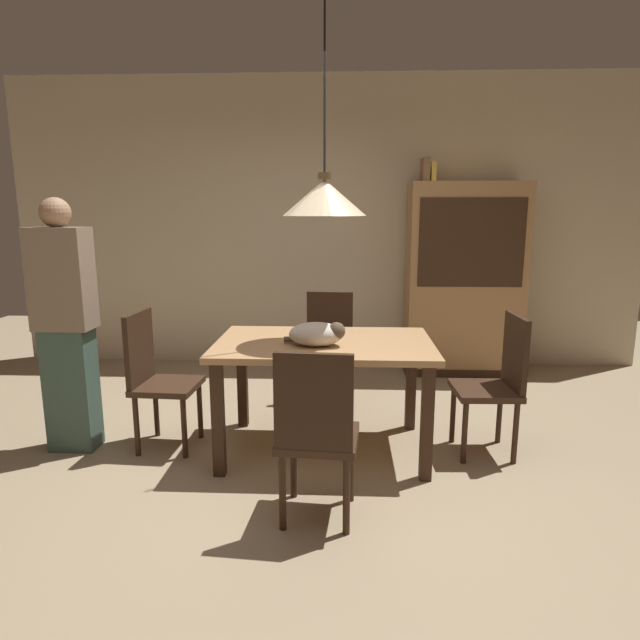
{
  "coord_description": "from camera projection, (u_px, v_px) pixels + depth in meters",
  "views": [
    {
      "loc": [
        0.19,
        -2.95,
        1.57
      ],
      "look_at": [
        0.02,
        0.65,
        0.85
      ],
      "focal_mm": 30.23,
      "sensor_mm": 36.0,
      "label": 1
    }
  ],
  "objects": [
    {
      "name": "chair_left_side",
      "position": [
        156.0,
        374.0,
        3.59
      ],
      "size": [
        0.42,
        0.42,
        0.93
      ],
      "color": "#382316",
      "rests_on": "ground"
    },
    {
      "name": "book_yellow_short",
      "position": [
        432.0,
        172.0,
        5.05
      ],
      "size": [
        0.04,
        0.2,
        0.18
      ],
      "primitive_type": "cube",
      "color": "gold",
      "rests_on": "hutch_bookcase"
    },
    {
      "name": "chair_right_side",
      "position": [
        498.0,
        379.0,
        3.49
      ],
      "size": [
        0.41,
        0.41,
        0.93
      ],
      "color": "#382316",
      "rests_on": "ground"
    },
    {
      "name": "hutch_bookcase",
      "position": [
        464.0,
        284.0,
        5.24
      ],
      "size": [
        1.12,
        0.45,
        1.85
      ],
      "color": "#A87A4C",
      "rests_on": "ground"
    },
    {
      "name": "back_wall",
      "position": [
        326.0,
        224.0,
        5.51
      ],
      "size": [
        6.4,
        0.1,
        2.9
      ],
      "primitive_type": "cube",
      "color": "beige",
      "rests_on": "ground"
    },
    {
      "name": "ground",
      "position": [
        311.0,
        481.0,
        3.2
      ],
      "size": [
        10.0,
        10.0,
        0.0
      ],
      "primitive_type": "plane",
      "color": "#998466"
    },
    {
      "name": "dining_table",
      "position": [
        324.0,
        356.0,
        3.51
      ],
      "size": [
        1.4,
        0.9,
        0.75
      ],
      "color": "tan",
      "rests_on": "ground"
    },
    {
      "name": "chair_near_front",
      "position": [
        316.0,
        429.0,
        2.68
      ],
      "size": [
        0.43,
        0.43,
        0.93
      ],
      "color": "#382316",
      "rests_on": "ground"
    },
    {
      "name": "pendant_lamp",
      "position": [
        324.0,
        197.0,
        3.31
      ],
      "size": [
        0.52,
        0.52,
        1.3
      ],
      "color": "beige"
    },
    {
      "name": "book_brown_thick",
      "position": [
        425.0,
        170.0,
        5.05
      ],
      "size": [
        0.06,
        0.24,
        0.22
      ],
      "primitive_type": "cube",
      "color": "brown",
      "rests_on": "hutch_bookcase"
    },
    {
      "name": "chair_far_back",
      "position": [
        329.0,
        344.0,
        4.4
      ],
      "size": [
        0.42,
        0.42,
        0.93
      ],
      "color": "#382316",
      "rests_on": "ground"
    },
    {
      "name": "cat_sleeping",
      "position": [
        318.0,
        334.0,
        3.36
      ],
      "size": [
        0.39,
        0.23,
        0.16
      ],
      "color": "beige",
      "rests_on": "dining_table"
    },
    {
      "name": "person_standing",
      "position": [
        66.0,
        327.0,
        3.51
      ],
      "size": [
        0.36,
        0.22,
        1.66
      ],
      "color": "#3D564C",
      "rests_on": "ground"
    }
  ]
}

